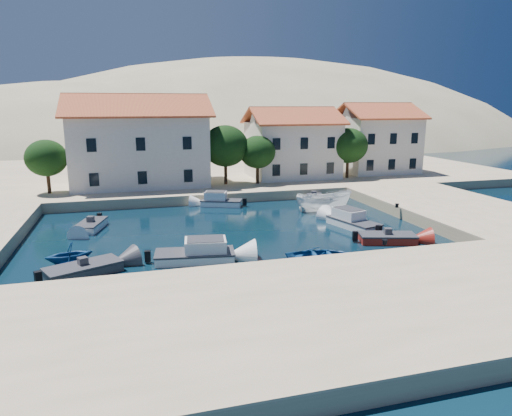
{
  "coord_description": "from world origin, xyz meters",
  "views": [
    {
      "loc": [
        -7.17,
        -23.45,
        9.6
      ],
      "look_at": [
        1.82,
        8.79,
        2.0
      ],
      "focal_mm": 32.0,
      "sensor_mm": 36.0,
      "label": 1
    }
  ],
  "objects_px": {
    "boat_east": "(324,211)",
    "building_mid": "(292,142)",
    "rowboat_south": "(321,261)",
    "building_right": "(376,137)",
    "cabin_cruiser_south": "(195,254)",
    "building_left": "(139,139)",
    "cabin_cruiser_east": "(354,222)"
  },
  "relations": [
    {
      "from": "building_right",
      "to": "cabin_cruiser_east",
      "type": "bearing_deg",
      "value": -123.31
    },
    {
      "from": "cabin_cruiser_south",
      "to": "rowboat_south",
      "type": "xyz_separation_m",
      "value": [
        7.64,
        -2.06,
        -0.48
      ]
    },
    {
      "from": "boat_east",
      "to": "building_mid",
      "type": "bearing_deg",
      "value": -2.84
    },
    {
      "from": "rowboat_south",
      "to": "boat_east",
      "type": "bearing_deg",
      "value": -17.06
    },
    {
      "from": "building_left",
      "to": "cabin_cruiser_east",
      "type": "distance_m",
      "value": 25.76
    },
    {
      "from": "cabin_cruiser_east",
      "to": "building_right",
      "type": "bearing_deg",
      "value": -48.36
    },
    {
      "from": "building_left",
      "to": "boat_east",
      "type": "xyz_separation_m",
      "value": [
        15.85,
        -13.67,
        -5.94
      ]
    },
    {
      "from": "cabin_cruiser_south",
      "to": "building_left",
      "type": "bearing_deg",
      "value": 103.81
    },
    {
      "from": "building_left",
      "to": "boat_east",
      "type": "height_order",
      "value": "building_left"
    },
    {
      "from": "building_right",
      "to": "building_left",
      "type": "bearing_deg",
      "value": -176.19
    },
    {
      "from": "building_left",
      "to": "building_mid",
      "type": "distance_m",
      "value": 18.04
    },
    {
      "from": "rowboat_south",
      "to": "building_right",
      "type": "bearing_deg",
      "value": -27.61
    },
    {
      "from": "cabin_cruiser_south",
      "to": "rowboat_south",
      "type": "bearing_deg",
      "value": -7.01
    },
    {
      "from": "cabin_cruiser_south",
      "to": "cabin_cruiser_east",
      "type": "xyz_separation_m",
      "value": [
        13.37,
        4.61,
        0.0
      ]
    },
    {
      "from": "building_left",
      "to": "cabin_cruiser_east",
      "type": "bearing_deg",
      "value": -51.09
    },
    {
      "from": "boat_east",
      "to": "building_left",
      "type": "bearing_deg",
      "value": 54.72
    },
    {
      "from": "building_right",
      "to": "rowboat_south",
      "type": "relative_size",
      "value": 2.18
    },
    {
      "from": "building_right",
      "to": "cabin_cruiser_east",
      "type": "height_order",
      "value": "building_right"
    },
    {
      "from": "cabin_cruiser_south",
      "to": "cabin_cruiser_east",
      "type": "relative_size",
      "value": 1.03
    },
    {
      "from": "rowboat_south",
      "to": "cabin_cruiser_east",
      "type": "xyz_separation_m",
      "value": [
        5.73,
        6.67,
        0.48
      ]
    },
    {
      "from": "building_left",
      "to": "cabin_cruiser_south",
      "type": "height_order",
      "value": "building_left"
    },
    {
      "from": "building_right",
      "to": "cabin_cruiser_south",
      "type": "distance_m",
      "value": 38.36
    },
    {
      "from": "building_mid",
      "to": "cabin_cruiser_south",
      "type": "height_order",
      "value": "building_mid"
    },
    {
      "from": "building_mid",
      "to": "boat_east",
      "type": "xyz_separation_m",
      "value": [
        -2.15,
        -14.67,
        -5.22
      ]
    },
    {
      "from": "building_right",
      "to": "boat_east",
      "type": "distance_m",
      "value": 21.81
    },
    {
      "from": "building_right",
      "to": "cabin_cruiser_south",
      "type": "height_order",
      "value": "building_right"
    },
    {
      "from": "building_mid",
      "to": "boat_east",
      "type": "distance_m",
      "value": 15.72
    },
    {
      "from": "building_left",
      "to": "building_right",
      "type": "bearing_deg",
      "value": 3.81
    },
    {
      "from": "rowboat_south",
      "to": "boat_east",
      "type": "relative_size",
      "value": 0.82
    },
    {
      "from": "building_mid",
      "to": "building_right",
      "type": "xyz_separation_m",
      "value": [
        12.0,
        1.0,
        0.25
      ]
    },
    {
      "from": "building_right",
      "to": "rowboat_south",
      "type": "xyz_separation_m",
      "value": [
        -19.92,
        -28.26,
        -5.47
      ]
    },
    {
      "from": "cabin_cruiser_south",
      "to": "rowboat_south",
      "type": "height_order",
      "value": "cabin_cruiser_south"
    }
  ]
}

